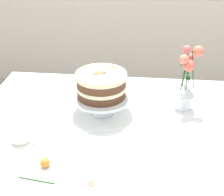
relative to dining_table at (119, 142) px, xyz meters
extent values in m
cube|color=white|center=(0.00, 0.02, 0.07)|extent=(1.40, 1.00, 0.03)
cylinder|color=brown|center=(-0.60, 0.42, -0.30)|extent=(0.06, 0.06, 0.71)
cylinder|color=brown|center=(0.60, 0.42, -0.30)|extent=(0.06, 0.06, 0.71)
cube|color=white|center=(-0.09, 0.10, 0.09)|extent=(0.38, 0.38, 0.00)
cylinder|color=silver|center=(-0.09, 0.10, 0.10)|extent=(0.11, 0.11, 0.01)
cylinder|color=silver|center=(-0.09, 0.10, 0.14)|extent=(0.03, 0.03, 0.07)
cylinder|color=silver|center=(-0.09, 0.10, 0.18)|extent=(0.29, 0.29, 0.01)
cylinder|color=brown|center=(-0.09, 0.10, 0.21)|extent=(0.23, 0.23, 0.04)
cylinder|color=beige|center=(-0.09, 0.10, 0.24)|extent=(0.23, 0.23, 0.02)
cylinder|color=brown|center=(-0.09, 0.10, 0.26)|extent=(0.23, 0.23, 0.04)
cylinder|color=beige|center=(-0.09, 0.10, 0.29)|extent=(0.24, 0.24, 0.02)
ellipsoid|color=#E56B51|center=(-0.11, 0.09, 0.31)|extent=(0.03, 0.02, 0.01)
ellipsoid|color=yellow|center=(-0.09, 0.10, 0.31)|extent=(0.03, 0.03, 0.01)
ellipsoid|color=yellow|center=(-0.10, 0.11, 0.31)|extent=(0.03, 0.02, 0.01)
ellipsoid|color=#E56B51|center=(-0.08, 0.10, 0.31)|extent=(0.04, 0.04, 0.01)
ellipsoid|color=orange|center=(-0.05, 0.17, 0.31)|extent=(0.03, 0.02, 0.00)
cylinder|color=silver|center=(0.30, 0.19, 0.13)|extent=(0.08, 0.08, 0.08)
cone|color=silver|center=(0.30, 0.19, 0.19)|extent=(0.10, 0.10, 0.06)
cylinder|color=#2D6028|center=(0.33, 0.19, 0.30)|extent=(0.03, 0.01, 0.19)
sphere|color=#E27155|center=(0.34, 0.19, 0.39)|extent=(0.05, 0.05, 0.05)
cylinder|color=#2D6028|center=(0.31, 0.21, 0.28)|extent=(0.02, 0.03, 0.14)
sphere|color=#EF686E|center=(0.32, 0.22, 0.35)|extent=(0.04, 0.04, 0.04)
ellipsoid|color=#236B2D|center=(0.32, 0.20, 0.30)|extent=(0.04, 0.05, 0.01)
cylinder|color=#2D6028|center=(0.29, 0.20, 0.30)|extent=(0.01, 0.01, 0.19)
sphere|color=#F86464|center=(0.29, 0.20, 0.39)|extent=(0.04, 0.04, 0.04)
ellipsoid|color=#236B2D|center=(0.28, 0.19, 0.32)|extent=(0.04, 0.04, 0.02)
cylinder|color=#2D6028|center=(0.28, 0.17, 0.28)|extent=(0.02, 0.02, 0.16)
sphere|color=#E07D66|center=(0.28, 0.16, 0.36)|extent=(0.04, 0.04, 0.04)
ellipsoid|color=#236B2D|center=(0.29, 0.17, 0.29)|extent=(0.04, 0.04, 0.02)
cylinder|color=#2D6028|center=(0.30, 0.18, 0.27)|extent=(0.01, 0.02, 0.12)
sphere|color=#F26757|center=(0.30, 0.17, 0.33)|extent=(0.06, 0.06, 0.06)
ellipsoid|color=#236B2D|center=(0.31, 0.17, 0.26)|extent=(0.02, 0.05, 0.01)
cylinder|color=white|center=(-0.40, -0.16, 0.09)|extent=(0.11, 0.11, 0.01)
cylinder|color=white|center=(-0.40, -0.16, 0.12)|extent=(0.08, 0.08, 0.06)
torus|color=white|center=(-0.35, -0.16, 0.13)|extent=(0.03, 0.01, 0.03)
cylinder|color=#2D6028|center=(-0.27, -0.38, 0.09)|extent=(0.14, 0.02, 0.01)
sphere|color=orange|center=(-0.26, -0.30, 0.11)|extent=(0.04, 0.04, 0.04)
ellipsoid|color=#E56B51|center=(-0.07, -0.37, 0.09)|extent=(0.03, 0.04, 0.00)
camera|label=1|loc=(0.09, -1.21, 0.92)|focal=51.68mm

